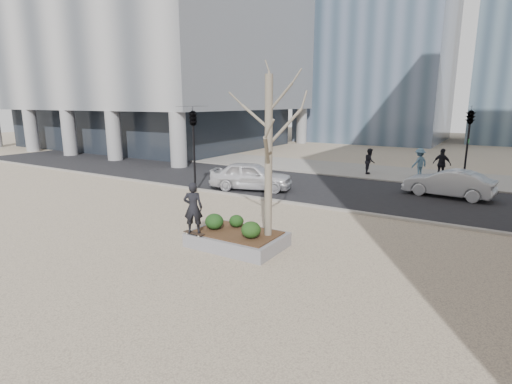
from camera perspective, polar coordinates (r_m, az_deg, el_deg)
The scene contains 18 objects.
ground at distance 13.95m, azimuth -6.11°, elevation -6.93°, with size 120.00×120.00×0.00m, color tan.
street at distance 22.40m, azimuth 9.67°, elevation 0.50°, with size 60.00×8.00×0.02m, color black.
far_sidewalk at distance 28.91m, azimuth 14.91°, elevation 2.98°, with size 60.00×6.00×0.02m, color gray.
planter at distance 13.32m, azimuth -2.69°, elevation -6.80°, with size 3.00×2.00×0.45m, color gray.
planter_mulch at distance 13.24m, azimuth -2.70°, elevation -5.80°, with size 2.70×1.70×0.04m, color #382314.
sycamore_tree at distance 12.31m, azimuth 1.83°, elevation 8.61°, with size 2.80×2.80×6.60m, color gray, non-canonical shape.
shrub_left at distance 13.51m, azimuth -5.99°, elevation -4.21°, with size 0.62×0.62×0.53m, color black.
shrub_middle at distance 13.69m, azimuth -2.82°, elevation -4.16°, with size 0.49×0.49×0.42m, color #133310.
shrub_right at distance 12.58m, azimuth -0.72°, elevation -5.42°, with size 0.62×0.62×0.53m, color #183410.
skateboard at distance 13.21m, azimuth -8.84°, elevation -5.91°, with size 0.78×0.20×0.07m, color black, non-canonical shape.
skateboarder at distance 12.96m, azimuth -8.97°, elevation -2.24°, with size 0.61×0.40×1.67m, color black.
police_car at distance 21.67m, azimuth -0.70°, elevation 2.34°, with size 1.79×4.44×1.51m, color silver.
car_silver at distance 22.18m, azimuth 25.79°, elevation 1.13°, with size 1.46×4.18×1.38m, color #9DA0A5.
pedestrian_a at distance 27.56m, azimuth 15.93°, elevation 4.27°, with size 0.82×0.64×1.69m, color black.
pedestrian_b at distance 27.55m, azimuth 22.31°, elevation 3.92°, with size 1.17×0.67×1.80m, color #476880.
pedestrian_c at distance 27.13m, azimuth 25.03°, elevation 3.65°, with size 1.11×0.46×1.89m, color black.
traffic_light_near at distance 21.10m, azimuth -8.84°, elevation 5.95°, with size 0.60×2.48×4.50m, color black, non-canonical shape.
traffic_light_far at distance 25.13m, azimuth 27.93°, elevation 5.69°, with size 0.60×2.48×4.50m, color black, non-canonical shape.
Camera 1 is at (8.10, -10.36, 4.66)m, focal length 28.00 mm.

